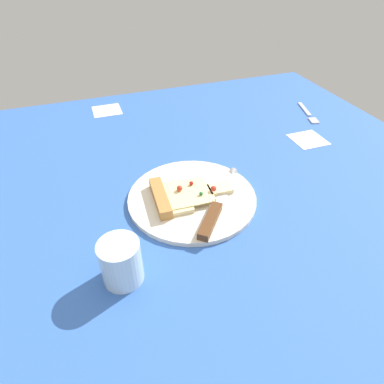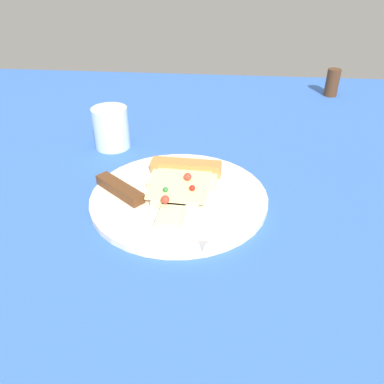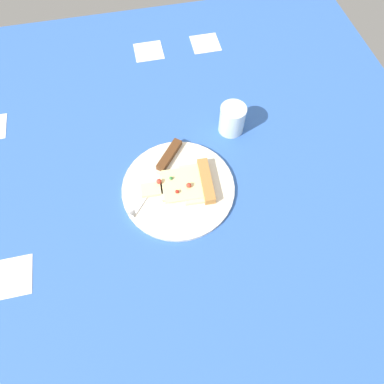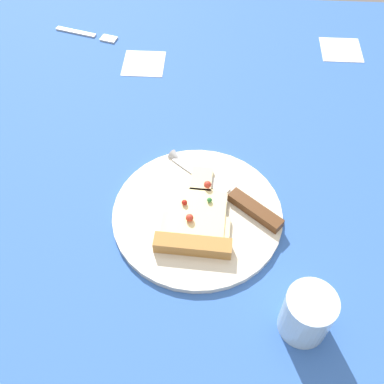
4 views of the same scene
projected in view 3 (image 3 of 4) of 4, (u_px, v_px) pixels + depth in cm
name	position (u px, v px, depth cm)	size (l,w,h in cm)	color
ground_plane	(180.00, 174.00, 86.80)	(139.60, 139.60, 3.00)	#3360B7
plate	(178.00, 188.00, 82.43)	(28.01, 28.01, 1.03)	silver
pizza_slice	(188.00, 184.00, 81.47)	(12.12, 17.79, 2.57)	beige
knife	(161.00, 169.00, 83.83)	(19.94, 16.78, 2.45)	silver
drinking_glass	(232.00, 119.00, 88.42)	(6.91, 6.91, 8.12)	silver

